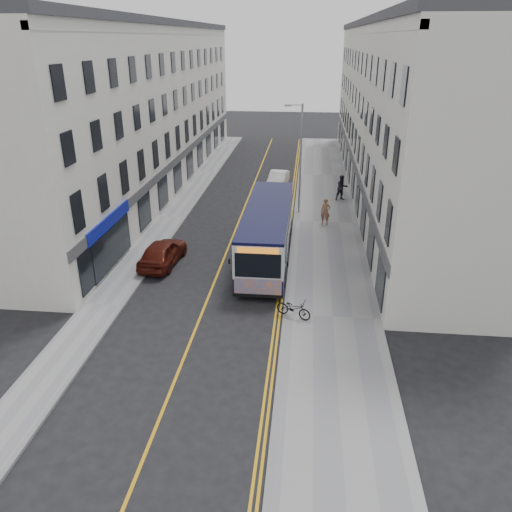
% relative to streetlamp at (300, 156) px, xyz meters
% --- Properties ---
extents(ground, '(140.00, 140.00, 0.00)m').
position_rel_streetlamp_xyz_m(ground, '(-4.17, -14.00, -4.38)').
color(ground, black).
rests_on(ground, ground).
extents(pavement_east, '(4.50, 64.00, 0.12)m').
position_rel_streetlamp_xyz_m(pavement_east, '(2.08, -2.00, -4.32)').
color(pavement_east, gray).
rests_on(pavement_east, ground).
extents(pavement_west, '(2.00, 64.00, 0.12)m').
position_rel_streetlamp_xyz_m(pavement_west, '(-9.17, -2.00, -4.32)').
color(pavement_west, gray).
rests_on(pavement_west, ground).
extents(kerb_east, '(0.18, 64.00, 0.13)m').
position_rel_streetlamp_xyz_m(kerb_east, '(-0.17, -2.00, -4.32)').
color(kerb_east, slate).
rests_on(kerb_east, ground).
extents(kerb_west, '(0.18, 64.00, 0.13)m').
position_rel_streetlamp_xyz_m(kerb_west, '(-8.17, -2.00, -4.32)').
color(kerb_west, slate).
rests_on(kerb_west, ground).
extents(road_centre_line, '(0.12, 64.00, 0.01)m').
position_rel_streetlamp_xyz_m(road_centre_line, '(-4.17, -2.00, -4.38)').
color(road_centre_line, orange).
rests_on(road_centre_line, ground).
extents(road_dbl_yellow_inner, '(0.10, 64.00, 0.01)m').
position_rel_streetlamp_xyz_m(road_dbl_yellow_inner, '(-0.62, -2.00, -4.38)').
color(road_dbl_yellow_inner, orange).
rests_on(road_dbl_yellow_inner, ground).
extents(road_dbl_yellow_outer, '(0.10, 64.00, 0.01)m').
position_rel_streetlamp_xyz_m(road_dbl_yellow_outer, '(-0.42, -2.00, -4.38)').
color(road_dbl_yellow_outer, orange).
rests_on(road_dbl_yellow_outer, ground).
extents(terrace_east, '(6.00, 46.00, 13.00)m').
position_rel_streetlamp_xyz_m(terrace_east, '(7.33, 7.00, 2.12)').
color(terrace_east, silver).
rests_on(terrace_east, ground).
extents(terrace_west, '(6.00, 46.00, 13.00)m').
position_rel_streetlamp_xyz_m(terrace_west, '(-13.17, 7.00, 2.12)').
color(terrace_west, silver).
rests_on(terrace_west, ground).
extents(streetlamp, '(1.32, 0.18, 8.00)m').
position_rel_streetlamp_xyz_m(streetlamp, '(0.00, 0.00, 0.00)').
color(streetlamp, '#9C9FA4').
rests_on(streetlamp, ground).
extents(city_bus, '(2.58, 11.07, 3.22)m').
position_rel_streetlamp_xyz_m(city_bus, '(-1.59, -8.55, -2.62)').
color(city_bus, black).
rests_on(city_bus, ground).
extents(bicycle, '(1.85, 1.29, 0.92)m').
position_rel_streetlamp_xyz_m(bicycle, '(0.23, -15.45, -3.80)').
color(bicycle, black).
rests_on(bicycle, pavement_east).
extents(pedestrian_near, '(0.74, 0.54, 1.86)m').
position_rel_streetlamp_xyz_m(pedestrian_near, '(1.98, -2.52, -3.33)').
color(pedestrian_near, '#8D5D40').
rests_on(pedestrian_near, pavement_east).
extents(pedestrian_far, '(1.19, 1.07, 2.02)m').
position_rel_streetlamp_xyz_m(pedestrian_far, '(3.41, 3.40, -3.25)').
color(pedestrian_far, black).
rests_on(pedestrian_far, pavement_east).
extents(car_white, '(1.89, 4.35, 1.39)m').
position_rel_streetlamp_xyz_m(car_white, '(-1.94, 7.01, -3.69)').
color(car_white, white).
rests_on(car_white, ground).
extents(car_maroon, '(2.16, 4.57, 1.51)m').
position_rel_streetlamp_xyz_m(car_maroon, '(-7.55, -10.01, -3.63)').
color(car_maroon, '#4C140C').
rests_on(car_maroon, ground).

